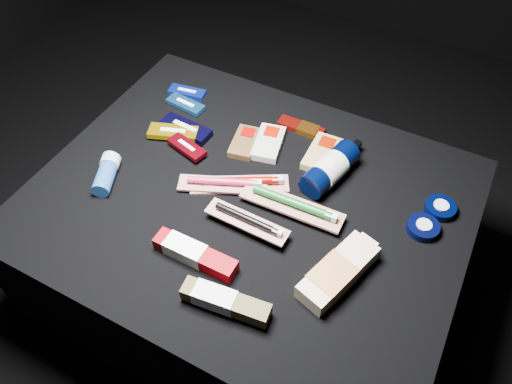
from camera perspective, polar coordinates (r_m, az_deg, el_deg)
The scene contains 22 objects.
ground at distance 1.48m, azimuth -0.70°, elevation -10.59°, with size 3.00×3.00×0.00m, color black.
cloth_table at distance 1.31m, azimuth -0.79°, elevation -6.27°, with size 0.98×0.78×0.40m, color black.
luna_bar_0 at distance 1.43m, azimuth -7.87°, elevation 11.25°, with size 0.11×0.06×0.01m.
luna_bar_1 at distance 1.39m, azimuth -8.05°, elevation 9.90°, with size 0.11×0.05×0.01m.
luna_bar_2 at distance 1.31m, azimuth -8.06°, elevation 7.21°, with size 0.14×0.06×0.02m.
luna_bar_3 at distance 1.30m, azimuth -9.44°, elevation 6.75°, with size 0.13×0.09×0.02m.
luna_bar_4 at distance 1.25m, azimuth -7.90°, elevation 5.11°, with size 0.11×0.06×0.01m.
clif_bar_0 at distance 1.27m, azimuth -1.23°, elevation 5.83°, with size 0.08×0.12×0.02m.
clif_bar_1 at distance 1.27m, azimuth 1.49°, elevation 5.78°, with size 0.09×0.13×0.02m.
clif_bar_2 at distance 1.25m, azimuth 7.64°, elevation 4.51°, with size 0.07×0.13×0.02m.
power_bar at distance 1.31m, azimuth 5.42°, elevation 7.28°, with size 0.12×0.04×0.02m.
lotion_bottle at distance 1.18m, azimuth 8.46°, elevation 2.65°, with size 0.10×0.21×0.07m.
cream_tin_upper at distance 1.20m, azimuth 20.30°, elevation -1.72°, with size 0.07×0.07×0.02m.
cream_tin_lower at distance 1.15m, azimuth 18.55°, elevation -3.85°, with size 0.07×0.07×0.02m.
bodywash_bottle at distance 1.03m, azimuth 9.24°, elevation -9.14°, with size 0.12×0.21×0.04m.
deodorant_stick at distance 1.23m, azimuth -16.73°, elevation 2.03°, with size 0.08×0.12×0.05m.
toothbrush_pack_0 at distance 1.17m, azimuth -1.72°, elevation 1.04°, with size 0.23×0.16×0.03m.
toothbrush_pack_1 at distance 1.16m, azimuth -3.71°, elevation 0.99°, with size 0.21×0.13×0.02m.
toothbrush_pack_2 at distance 1.11m, azimuth 4.30°, elevation -1.46°, with size 0.24×0.06×0.03m.
toothbrush_pack_3 at distance 1.08m, azimuth -0.92°, elevation -3.30°, with size 0.19×0.05×0.02m.
toothpaste_carton_red at distance 1.05m, azimuth -7.34°, elevation -6.95°, with size 0.19×0.04×0.04m.
toothpaste_carton_green at distance 0.98m, azimuth -3.92°, elevation -12.25°, with size 0.18×0.06×0.03m.
Camera 1 is at (0.36, -0.64, 1.29)m, focal length 35.00 mm.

